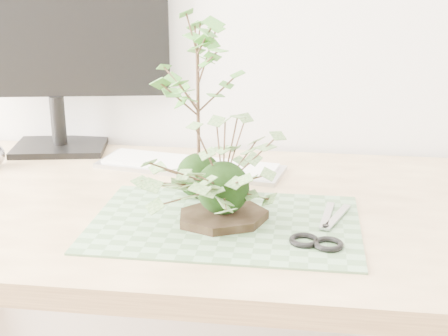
# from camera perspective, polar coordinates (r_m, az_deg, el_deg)

# --- Properties ---
(desk) EXTENTS (1.60, 0.70, 0.74)m
(desk) POSITION_cam_1_polar(r_m,az_deg,el_deg) (1.23, -3.24, -6.84)
(desk) COLOR #DFBE87
(desk) RESTS_ON ground_plane
(cutting_mat) EXTENTS (0.46, 0.31, 0.00)m
(cutting_mat) POSITION_cam_1_polar(r_m,az_deg,el_deg) (1.09, 0.10, -5.06)
(cutting_mat) COLOR #4A6E46
(cutting_mat) RESTS_ON desk
(stone_dish) EXTENTS (0.22, 0.22, 0.01)m
(stone_dish) POSITION_cam_1_polar(r_m,az_deg,el_deg) (1.09, -0.11, -4.47)
(stone_dish) COLOR black
(stone_dish) RESTS_ON cutting_mat
(ivy_kokedama) EXTENTS (0.34, 0.34, 0.19)m
(ivy_kokedama) POSITION_cam_1_polar(r_m,az_deg,el_deg) (1.06, -0.12, 0.38)
(ivy_kokedama) COLOR black
(ivy_kokedama) RESTS_ON stone_dish
(maple_kokedama) EXTENTS (0.24, 0.24, 0.36)m
(maple_kokedama) POSITION_cam_1_polar(r_m,az_deg,el_deg) (1.15, -2.44, 9.29)
(maple_kokedama) COLOR black
(maple_kokedama) RESTS_ON desk
(keyboard) EXTENTS (0.43, 0.19, 0.02)m
(keyboard) POSITION_cam_1_polar(r_m,az_deg,el_deg) (1.37, -3.16, 0.23)
(keyboard) COLOR #B3B3B8
(keyboard) RESTS_ON desk
(monitor) EXTENTS (0.53, 0.19, 0.47)m
(monitor) POSITION_cam_1_polar(r_m,az_deg,el_deg) (1.52, -15.43, 11.65)
(monitor) COLOR black
(monitor) RESTS_ON desk
(scissors) EXTENTS (0.10, 0.21, 0.01)m
(scissors) POSITION_cam_1_polar(r_m,az_deg,el_deg) (1.04, 9.16, -6.20)
(scissors) COLOR #97979B
(scissors) RESTS_ON cutting_mat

